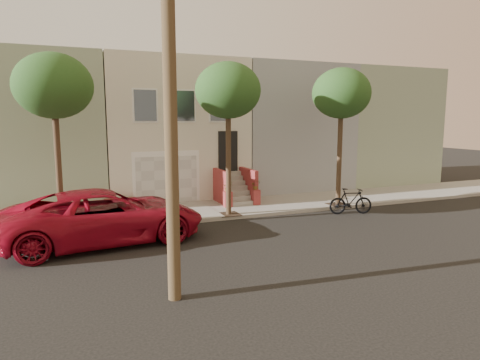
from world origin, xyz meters
name	(u,v)px	position (x,y,z in m)	size (l,w,h in m)	color
ground	(242,246)	(0.00, 0.00, 0.00)	(90.00, 90.00, 0.00)	black
sidewalk	(196,211)	(0.00, 5.35, 0.07)	(40.00, 3.70, 0.15)	gray
house_row	(166,128)	(0.00, 11.19, 3.64)	(33.10, 11.70, 7.00)	beige
tree_left	(53,87)	(-5.50, 3.90, 5.26)	(2.70, 2.57, 6.30)	#2D2116
tree_mid	(228,91)	(1.00, 3.90, 5.26)	(2.70, 2.57, 6.30)	#2D2116
tree_right	(342,94)	(6.50, 3.90, 5.26)	(2.70, 2.57, 6.30)	#2D2116
pickup_truck	(106,216)	(-4.09, 2.11, 0.91)	(3.03, 6.56, 1.82)	maroon
motorcycle	(351,201)	(6.22, 2.55, 0.58)	(0.54, 1.92, 1.15)	black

